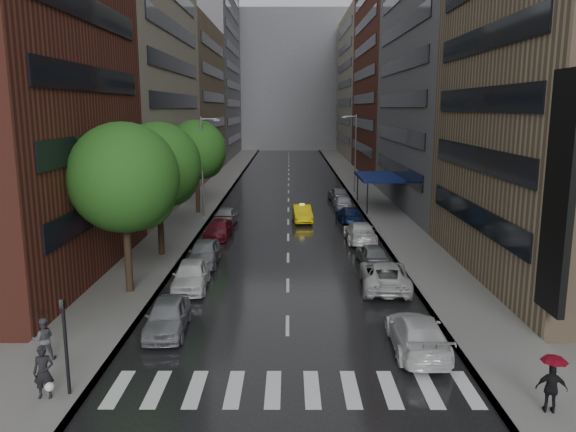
{
  "coord_description": "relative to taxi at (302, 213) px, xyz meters",
  "views": [
    {
      "loc": [
        0.08,
        -20.63,
        9.99
      ],
      "look_at": [
        0.0,
        15.31,
        3.0
      ],
      "focal_mm": 35.0,
      "sensor_mm": 36.0,
      "label": 1
    }
  ],
  "objects": [
    {
      "name": "buildings_left",
      "position": [
        -16.21,
        30.58,
        15.25
      ],
      "size": [
        8.0,
        108.0,
        38.0
      ],
      "color": "maroon",
      "rests_on": "ground"
    },
    {
      "name": "ground",
      "position": [
        -1.21,
        -28.21,
        -0.73
      ],
      "size": [
        220.0,
        220.0,
        0.0
      ],
      "primitive_type": "plane",
      "color": "gray",
      "rests_on": "ground"
    },
    {
      "name": "traffic_light",
      "position": [
        -8.81,
        -30.81,
        1.49
      ],
      "size": [
        0.18,
        0.15,
        3.45
      ],
      "color": "black",
      "rests_on": "sidewalk_left"
    },
    {
      "name": "parked_cars_left",
      "position": [
        -6.61,
        -13.32,
        0.02
      ],
      "size": [
        2.19,
        27.95,
        1.59
      ],
      "color": "gray",
      "rests_on": "ground"
    },
    {
      "name": "taxi",
      "position": [
        0.0,
        0.0,
        0.0
      ],
      "size": [
        1.89,
        4.56,
        1.47
      ],
      "primitive_type": "imported",
      "rotation": [
        0.0,
        0.0,
        0.08
      ],
      "color": "#E0BF0B",
      "rests_on": "ground"
    },
    {
      "name": "awning",
      "position": [
        7.77,
        6.79,
        2.4
      ],
      "size": [
        4.0,
        8.0,
        3.12
      ],
      "color": "navy",
      "rests_on": "sidewalk_right"
    },
    {
      "name": "building_far",
      "position": [
        -1.21,
        89.79,
        15.27
      ],
      "size": [
        40.0,
        14.0,
        32.0
      ],
      "primitive_type": "cube",
      "color": "slate",
      "rests_on": "ground"
    },
    {
      "name": "street_lamp_right",
      "position": [
        6.51,
        16.79,
        4.16
      ],
      "size": [
        1.74,
        0.22,
        9.0
      ],
      "color": "gray",
      "rests_on": "sidewalk_right"
    },
    {
      "name": "sidewalk_right",
      "position": [
        7.79,
        21.79,
        -0.66
      ],
      "size": [
        4.0,
        140.0,
        0.15
      ],
      "primitive_type": "cube",
      "color": "gray",
      "rests_on": "ground"
    },
    {
      "name": "tree_mid",
      "position": [
        -9.81,
        -11.85,
        5.48
      ],
      "size": [
        5.7,
        5.7,
        9.08
      ],
      "color": "#382619",
      "rests_on": "ground"
    },
    {
      "name": "road",
      "position": [
        -1.21,
        21.79,
        -0.73
      ],
      "size": [
        14.0,
        140.0,
        0.01
      ],
      "primitive_type": "cube",
      "color": "black",
      "rests_on": "ground"
    },
    {
      "name": "sidewalk_left",
      "position": [
        -10.21,
        21.79,
        -0.66
      ],
      "size": [
        4.0,
        140.0,
        0.15
      ],
      "primitive_type": "cube",
      "color": "gray",
      "rests_on": "ground"
    },
    {
      "name": "ped_black_umbrella",
      "position": [
        -10.82,
        -28.11,
        0.65
      ],
      "size": [
        1.03,
        0.98,
        2.09
      ],
      "color": "#4E4D52",
      "rests_on": "sidewalk_left"
    },
    {
      "name": "tree_far",
      "position": [
        -9.81,
        3.67,
        5.33
      ],
      "size": [
        5.56,
        5.56,
        8.86
      ],
      "color": "#382619",
      "rests_on": "ground"
    },
    {
      "name": "tree_near",
      "position": [
        -9.81,
        -19.66,
        5.62
      ],
      "size": [
        5.82,
        5.82,
        9.27
      ],
      "color": "#382619",
      "rests_on": "ground"
    },
    {
      "name": "parked_cars_right",
      "position": [
        4.19,
        -9.16,
        0.02
      ],
      "size": [
        2.99,
        43.14,
        1.57
      ],
      "color": "silver",
      "rests_on": "ground"
    },
    {
      "name": "ped_bag_walker",
      "position": [
        -9.52,
        -31.08,
        0.33
      ],
      "size": [
        0.74,
        0.53,
        1.88
      ],
      "color": "black",
      "rests_on": "sidewalk_left"
    },
    {
      "name": "buildings_right",
      "position": [
        13.78,
        28.49,
        14.3
      ],
      "size": [
        8.05,
        109.1,
        36.0
      ],
      "color": "#937A5B",
      "rests_on": "ground"
    },
    {
      "name": "crosswalk",
      "position": [
        -1.01,
        -30.21,
        -0.72
      ],
      "size": [
        13.15,
        2.8,
        0.01
      ],
      "color": "silver",
      "rests_on": "ground"
    },
    {
      "name": "street_lamp_left",
      "position": [
        -8.93,
        1.79,
        4.16
      ],
      "size": [
        1.74,
        0.22,
        9.0
      ],
      "color": "gray",
      "rests_on": "sidewalk_left"
    },
    {
      "name": "ped_red_umbrella",
      "position": [
        7.42,
        -31.97,
        0.59
      ],
      "size": [
        1.04,
        0.82,
        2.01
      ],
      "color": "black",
      "rests_on": "sidewalk_right"
    }
  ]
}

